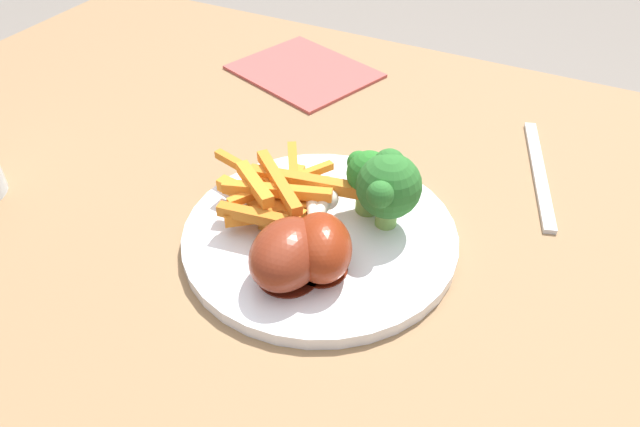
% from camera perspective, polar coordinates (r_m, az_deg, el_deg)
% --- Properties ---
extents(dining_table, '(1.21, 0.79, 0.72)m').
position_cam_1_polar(dining_table, '(0.65, 0.84, -6.98)').
color(dining_table, '#8E6B47').
rests_on(dining_table, ground_plane).
extents(dinner_plate, '(0.25, 0.25, 0.01)m').
position_cam_1_polar(dinner_plate, '(0.55, 0.00, -2.10)').
color(dinner_plate, white).
rests_on(dinner_plate, dining_table).
extents(broccoli_floret_front, '(0.04, 0.04, 0.06)m').
position_cam_1_polar(broccoli_floret_front, '(0.54, 4.53, 3.59)').
color(broccoli_floret_front, '#77A74B').
rests_on(broccoli_floret_front, dinner_plate).
extents(broccoli_floret_middle, '(0.06, 0.07, 0.07)m').
position_cam_1_polar(broccoli_floret_middle, '(0.52, 6.27, 2.48)').
color(broccoli_floret_middle, '#82B854').
rests_on(broccoli_floret_middle, dinner_plate).
extents(carrot_fries_pile, '(0.16, 0.12, 0.04)m').
position_cam_1_polar(carrot_fries_pile, '(0.55, -3.87, 1.92)').
color(carrot_fries_pile, orange).
rests_on(carrot_fries_pile, dinner_plate).
extents(chicken_drumstick_near, '(0.08, 0.11, 0.05)m').
position_cam_1_polar(chicken_drumstick_near, '(0.49, 0.04, -2.93)').
color(chicken_drumstick_near, '#5C180A').
rests_on(chicken_drumstick_near, dinner_plate).
extents(chicken_drumstick_far, '(0.06, 0.13, 0.05)m').
position_cam_1_polar(chicken_drumstick_far, '(0.49, -2.87, -3.54)').
color(chicken_drumstick_far, '#571A0E').
rests_on(chicken_drumstick_far, dinner_plate).
extents(fork, '(0.07, 0.18, 0.00)m').
position_cam_1_polar(fork, '(0.67, 19.81, 3.65)').
color(fork, silver).
rests_on(fork, dining_table).
extents(napkin, '(0.21, 0.19, 0.00)m').
position_cam_1_polar(napkin, '(0.83, -1.50, 13.15)').
color(napkin, '#B74C47').
rests_on(napkin, dining_table).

